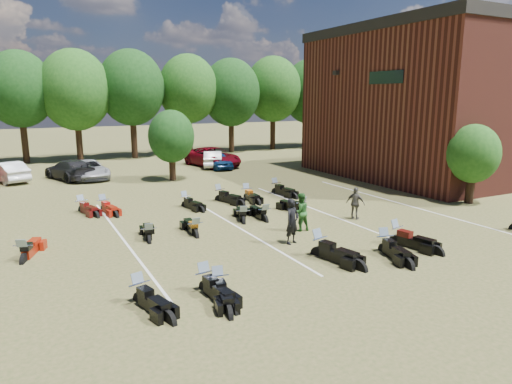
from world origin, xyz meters
TOP-DOWN VIEW (x-y plane):
  - ground at (0.00, 0.00)m, footprint 160.00×160.00m
  - car_1 at (-12.36, 20.08)m, footprint 2.94×4.58m
  - car_2 at (-7.19, 18.83)m, footprint 2.57×4.97m
  - car_3 at (-8.42, 19.09)m, footprint 3.54×5.32m
  - car_4 at (2.94, 18.99)m, footprint 1.86×4.05m
  - car_5 at (2.86, 19.93)m, footprint 2.91×4.40m
  - car_6 at (3.01, 20.29)m, footprint 3.77×6.18m
  - car_7 at (13.45, 18.73)m, footprint 2.65×4.65m
  - person_black at (-2.06, -0.58)m, footprint 0.78×0.64m
  - person_green at (-0.77, 0.81)m, footprint 0.85×0.68m
  - person_grey at (2.63, 1.21)m, footprint 0.77×0.99m
  - motorcycle_0 at (-8.79, -3.18)m, footprint 1.23×2.29m
  - motorcycle_1 at (-6.83, -3.29)m, footprint 0.94×2.29m
  - motorcycle_2 at (-6.56, -3.64)m, footprint 1.07×2.17m
  - motorcycle_3 at (-1.95, -2.31)m, footprint 1.35×2.65m
  - motorcycle_4 at (0.49, -3.10)m, footprint 1.26×2.44m
  - motorcycle_5 at (1.68, -2.51)m, footprint 1.26×2.53m
  - motorcycle_7 at (-11.69, 2.05)m, footprint 1.40×2.30m
  - motorcycle_8 at (-5.18, 2.07)m, footprint 0.84×2.18m
  - motorcycle_9 at (-7.12, 2.25)m, footprint 0.99×2.13m
  - motorcycle_10 at (-2.46, 3.09)m, footprint 1.27×2.22m
  - motorcycle_11 at (-1.44, 2.86)m, footprint 0.80×2.19m
  - motorcycle_12 at (0.85, 3.19)m, footprint 1.09×2.33m
  - motorcycle_14 at (-8.91, 8.80)m, footprint 1.31×2.28m
  - motorcycle_15 at (-7.89, 8.45)m, footprint 1.12×2.26m
  - motorcycle_16 at (-3.83, 7.41)m, footprint 1.14×2.20m
  - motorcycle_17 at (-0.03, 7.65)m, footprint 0.83×2.25m
  - motorcycle_18 at (-1.63, 7.88)m, footprint 1.49×2.48m
  - motorcycle_19 at (2.18, 8.12)m, footprint 1.11×2.48m
  - brick_building at (22.00, 9.00)m, footprint 25.40×15.20m
  - tree_line at (-1.00, 29.00)m, footprint 56.00×6.00m
  - young_tree_near_building at (10.50, 1.00)m, footprint 2.80×2.80m
  - young_tree_midfield at (-2.00, 15.50)m, footprint 3.20×3.20m
  - parking_lines at (-3.00, 3.00)m, footprint 20.10×14.00m

SIDE VIEW (x-z plane):
  - ground at x=0.00m, z-range 0.00..0.00m
  - motorcycle_0 at x=-8.79m, z-range -0.61..0.61m
  - motorcycle_1 at x=-6.83m, z-range -0.62..0.62m
  - motorcycle_2 at x=-6.56m, z-range -0.58..0.58m
  - motorcycle_3 at x=-1.95m, z-range -0.71..0.71m
  - motorcycle_4 at x=0.49m, z-range -0.65..0.65m
  - motorcycle_5 at x=1.68m, z-range -0.67..0.67m
  - motorcycle_7 at x=-11.69m, z-range -0.61..0.61m
  - motorcycle_8 at x=-5.18m, z-range -0.60..0.60m
  - motorcycle_9 at x=-7.12m, z-range -0.57..0.57m
  - motorcycle_10 at x=-2.46m, z-range -0.59..0.59m
  - motorcycle_11 at x=-1.44m, z-range -0.60..0.60m
  - motorcycle_12 at x=0.85m, z-range -0.62..0.62m
  - motorcycle_14 at x=-8.91m, z-range -0.61..0.61m
  - motorcycle_15 at x=-7.89m, z-range -0.60..0.60m
  - motorcycle_16 at x=-3.83m, z-range -0.59..0.59m
  - motorcycle_17 at x=-0.03m, z-range -0.62..0.62m
  - motorcycle_18 at x=-1.63m, z-range -0.66..0.66m
  - motorcycle_19 at x=2.18m, z-range -0.67..0.67m
  - parking_lines at x=-3.00m, z-range 0.00..0.01m
  - car_7 at x=13.45m, z-range 0.00..1.27m
  - car_2 at x=-7.19m, z-range 0.00..1.34m
  - car_4 at x=2.94m, z-range 0.00..1.34m
  - car_5 at x=2.86m, z-range 0.00..1.37m
  - car_1 at x=-12.36m, z-range 0.00..1.42m
  - car_3 at x=-8.42m, z-range 0.00..1.43m
  - person_grey at x=2.63m, z-range 0.00..1.57m
  - car_6 at x=3.01m, z-range 0.00..1.60m
  - person_green at x=-0.77m, z-range 0.00..1.69m
  - person_black at x=-2.06m, z-range 0.00..1.84m
  - young_tree_near_building at x=10.50m, z-range 0.67..4.83m
  - young_tree_midfield at x=-2.00m, z-range 0.74..5.44m
  - brick_building at x=22.00m, z-range 0.01..10.71m
  - tree_line at x=-1.00m, z-range 1.42..11.20m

